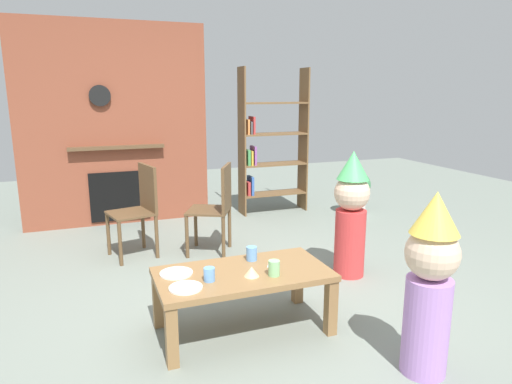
{
  "coord_description": "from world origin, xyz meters",
  "views": [
    {
      "loc": [
        -1.18,
        -3.13,
        1.6
      ],
      "look_at": [
        0.15,
        0.4,
        0.76
      ],
      "focal_mm": 31.92,
      "sensor_mm": 36.0,
      "label": 1
    }
  ],
  "objects_px": {
    "paper_plate_rear": "(186,288)",
    "paper_plate_front": "(176,273)",
    "paper_cup_near_left": "(274,268)",
    "child_in_pink": "(351,211)",
    "dining_chair_middle": "(217,204)",
    "potted_plant_tall": "(356,190)",
    "bookshelf": "(269,147)",
    "child_with_cone_hat": "(430,280)",
    "dining_chair_left": "(140,205)",
    "coffee_table": "(243,281)",
    "paper_cup_near_right": "(209,274)",
    "paper_cup_center": "(252,254)",
    "birthday_cake_slice": "(252,271)"
  },
  "relations": [
    {
      "from": "paper_plate_rear",
      "to": "paper_plate_front",
      "type": "bearing_deg",
      "value": 92.31
    },
    {
      "from": "paper_plate_front",
      "to": "paper_cup_near_left",
      "type": "bearing_deg",
      "value": -22.76
    },
    {
      "from": "paper_plate_rear",
      "to": "child_in_pink",
      "type": "bearing_deg",
      "value": 23.84
    },
    {
      "from": "paper_plate_rear",
      "to": "dining_chair_middle",
      "type": "relative_size",
      "value": 0.23
    },
    {
      "from": "potted_plant_tall",
      "to": "bookshelf",
      "type": "bearing_deg",
      "value": 153.06
    },
    {
      "from": "dining_chair_middle",
      "to": "paper_cup_near_left",
      "type": "bearing_deg",
      "value": 113.62
    },
    {
      "from": "child_with_cone_hat",
      "to": "dining_chair_left",
      "type": "height_order",
      "value": "child_with_cone_hat"
    },
    {
      "from": "coffee_table",
      "to": "dining_chair_left",
      "type": "xyz_separation_m",
      "value": [
        -0.46,
        1.75,
        0.15
      ]
    },
    {
      "from": "paper_plate_rear",
      "to": "dining_chair_left",
      "type": "distance_m",
      "value": 1.89
    },
    {
      "from": "child_with_cone_hat",
      "to": "potted_plant_tall",
      "type": "relative_size",
      "value": 1.86
    },
    {
      "from": "paper_cup_near_right",
      "to": "paper_plate_rear",
      "type": "distance_m",
      "value": 0.18
    },
    {
      "from": "paper_cup_near_right",
      "to": "dining_chair_middle",
      "type": "height_order",
      "value": "dining_chair_middle"
    },
    {
      "from": "paper_cup_center",
      "to": "potted_plant_tall",
      "type": "relative_size",
      "value": 0.17
    },
    {
      "from": "paper_cup_near_right",
      "to": "child_in_pink",
      "type": "bearing_deg",
      "value": 24.26
    },
    {
      "from": "child_with_cone_hat",
      "to": "paper_plate_front",
      "type": "bearing_deg",
      "value": 8.0
    },
    {
      "from": "paper_cup_center",
      "to": "dining_chair_middle",
      "type": "bearing_deg",
      "value": 84.25
    },
    {
      "from": "dining_chair_left",
      "to": "potted_plant_tall",
      "type": "xyz_separation_m",
      "value": [
        2.84,
        0.56,
        -0.19
      ]
    },
    {
      "from": "paper_cup_center",
      "to": "paper_plate_rear",
      "type": "distance_m",
      "value": 0.62
    },
    {
      "from": "birthday_cake_slice",
      "to": "dining_chair_middle",
      "type": "height_order",
      "value": "dining_chair_middle"
    },
    {
      "from": "dining_chair_middle",
      "to": "birthday_cake_slice",
      "type": "bearing_deg",
      "value": 108.62
    },
    {
      "from": "paper_cup_center",
      "to": "coffee_table",
      "type": "bearing_deg",
      "value": -125.98
    },
    {
      "from": "paper_plate_rear",
      "to": "dining_chair_left",
      "type": "height_order",
      "value": "dining_chair_left"
    },
    {
      "from": "paper_plate_rear",
      "to": "potted_plant_tall",
      "type": "height_order",
      "value": "potted_plant_tall"
    },
    {
      "from": "bookshelf",
      "to": "paper_cup_near_left",
      "type": "height_order",
      "value": "bookshelf"
    },
    {
      "from": "child_in_pink",
      "to": "paper_cup_near_left",
      "type": "bearing_deg",
      "value": 8.97
    },
    {
      "from": "potted_plant_tall",
      "to": "coffee_table",
      "type": "bearing_deg",
      "value": -135.71
    },
    {
      "from": "dining_chair_left",
      "to": "paper_plate_rear",
      "type": "bearing_deg",
      "value": 77.59
    },
    {
      "from": "dining_chair_middle",
      "to": "potted_plant_tall",
      "type": "relative_size",
      "value": 1.55
    },
    {
      "from": "child_in_pink",
      "to": "coffee_table",
      "type": "bearing_deg",
      "value": 0.0
    },
    {
      "from": "paper_plate_front",
      "to": "potted_plant_tall",
      "type": "height_order",
      "value": "potted_plant_tall"
    },
    {
      "from": "child_in_pink",
      "to": "dining_chair_left",
      "type": "bearing_deg",
      "value": -61.2
    },
    {
      "from": "coffee_table",
      "to": "paper_cup_near_right",
      "type": "height_order",
      "value": "paper_cup_near_right"
    },
    {
      "from": "child_with_cone_hat",
      "to": "dining_chair_middle",
      "type": "bearing_deg",
      "value": -31.89
    },
    {
      "from": "paper_cup_near_left",
      "to": "paper_plate_front",
      "type": "xyz_separation_m",
      "value": [
        -0.59,
        0.25,
        -0.05
      ]
    },
    {
      "from": "child_with_cone_hat",
      "to": "paper_plate_rear",
      "type": "bearing_deg",
      "value": 15.74
    },
    {
      "from": "paper_cup_near_right",
      "to": "birthday_cake_slice",
      "type": "bearing_deg",
      "value": -4.62
    },
    {
      "from": "paper_cup_near_left",
      "to": "dining_chair_middle",
      "type": "distance_m",
      "value": 1.67
    },
    {
      "from": "bookshelf",
      "to": "paper_plate_rear",
      "type": "relative_size",
      "value": 9.26
    },
    {
      "from": "child_with_cone_hat",
      "to": "child_in_pink",
      "type": "distance_m",
      "value": 1.44
    },
    {
      "from": "coffee_table",
      "to": "paper_plate_front",
      "type": "bearing_deg",
      "value": 164.94
    },
    {
      "from": "paper_plate_rear",
      "to": "dining_chair_left",
      "type": "xyz_separation_m",
      "value": [
        -0.05,
        1.89,
        0.08
      ]
    },
    {
      "from": "birthday_cake_slice",
      "to": "child_in_pink",
      "type": "bearing_deg",
      "value": 29.97
    },
    {
      "from": "dining_chair_middle",
      "to": "dining_chair_left",
      "type": "bearing_deg",
      "value": 10.11
    },
    {
      "from": "bookshelf",
      "to": "child_with_cone_hat",
      "type": "xyz_separation_m",
      "value": [
        -0.52,
        -3.66,
        -0.31
      ]
    },
    {
      "from": "paper_plate_rear",
      "to": "dining_chair_middle",
      "type": "bearing_deg",
      "value": 67.88
    },
    {
      "from": "coffee_table",
      "to": "birthday_cake_slice",
      "type": "bearing_deg",
      "value": -73.64
    },
    {
      "from": "child_in_pink",
      "to": "potted_plant_tall",
      "type": "xyz_separation_m",
      "value": [
        1.18,
        1.74,
        -0.26
      ]
    },
    {
      "from": "paper_plate_rear",
      "to": "birthday_cake_slice",
      "type": "relative_size",
      "value": 2.05
    },
    {
      "from": "paper_cup_near_right",
      "to": "potted_plant_tall",
      "type": "xyz_separation_m",
      "value": [
        2.62,
        2.39,
        -0.14
      ]
    },
    {
      "from": "dining_chair_left",
      "to": "paper_plate_front",
      "type": "bearing_deg",
      "value": 77.48
    }
  ]
}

